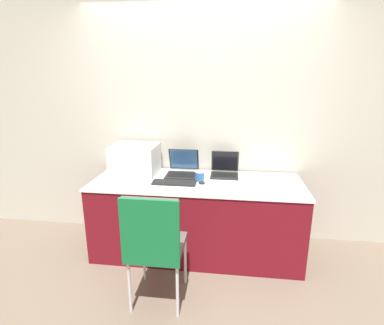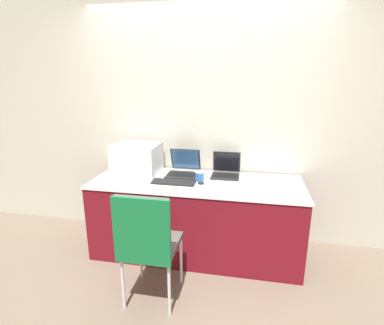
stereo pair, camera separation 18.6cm
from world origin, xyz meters
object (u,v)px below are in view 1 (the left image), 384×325
object	(u,v)px
laptop_left	(182,169)
laptop_right	(225,170)
chair	(154,239)
external_keyboard	(174,183)
printer	(135,159)
coffee_cup	(200,176)
mouse	(202,183)

from	to	relation	value
laptop_left	laptop_right	distance (m)	0.45
chair	external_keyboard	bearing A→B (deg)	88.69
laptop_left	external_keyboard	distance (m)	0.30
printer	coffee_cup	xyz separation A→B (m)	(0.69, -0.11, -0.12)
mouse	laptop_right	bearing A→B (deg)	55.58
laptop_left	chair	xyz separation A→B (m)	(-0.05, -1.05, -0.23)
printer	laptop_right	xyz separation A→B (m)	(0.93, 0.09, -0.12)
printer	chair	xyz separation A→B (m)	(0.44, -0.99, -0.34)
mouse	chair	xyz separation A→B (m)	(-0.28, -0.77, -0.19)
coffee_cup	chair	bearing A→B (deg)	-105.97
external_keyboard	chair	size ratio (longest dim) A/B	0.44
external_keyboard	laptop_right	bearing A→B (deg)	34.63
mouse	chair	distance (m)	0.84
external_keyboard	mouse	distance (m)	0.27
laptop_left	printer	bearing A→B (deg)	-173.08
laptop_left	laptop_right	world-z (taller)	laptop_left
coffee_cup	mouse	distance (m)	0.11
coffee_cup	chair	xyz separation A→B (m)	(-0.25, -0.87, -0.22)
external_keyboard	coffee_cup	distance (m)	0.27
laptop_right	chair	size ratio (longest dim) A/B	0.30
laptop_left	coffee_cup	world-z (taller)	laptop_left
printer	coffee_cup	world-z (taller)	printer
coffee_cup	laptop_left	bearing A→B (deg)	139.63
mouse	external_keyboard	bearing A→B (deg)	-175.29
laptop_left	coffee_cup	distance (m)	0.26
printer	laptop_right	world-z (taller)	printer
mouse	chair	bearing A→B (deg)	-110.16
external_keyboard	laptop_left	bearing A→B (deg)	83.95
chair	mouse	bearing A→B (deg)	69.84
external_keyboard	printer	bearing A→B (deg)	152.56
laptop_right	chair	bearing A→B (deg)	-114.60
coffee_cup	chair	world-z (taller)	chair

